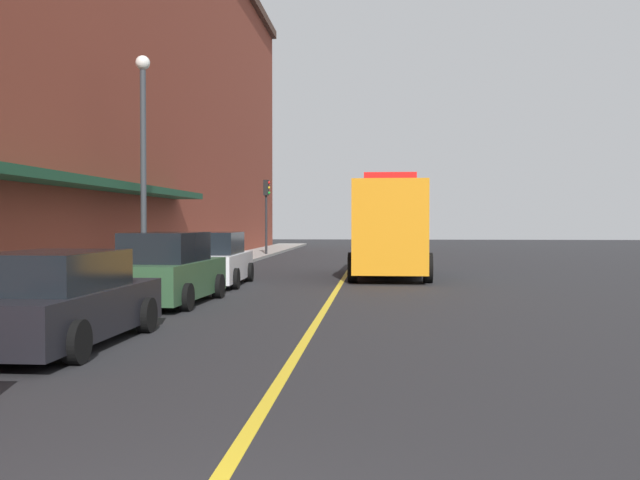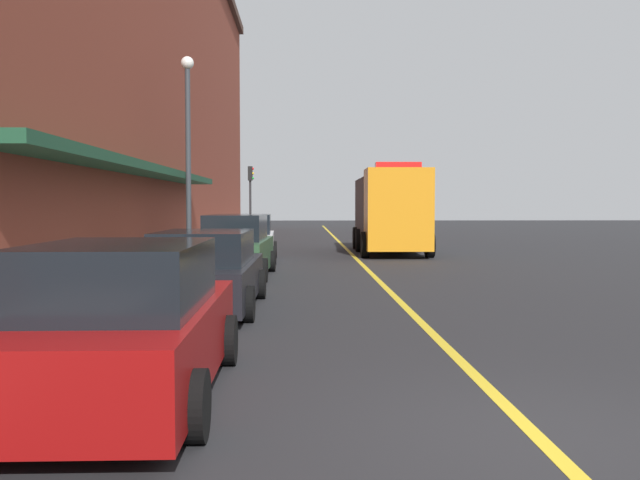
{
  "view_description": "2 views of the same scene",
  "coord_description": "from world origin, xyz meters",
  "px_view_note": "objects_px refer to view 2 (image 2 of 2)",
  "views": [
    {
      "loc": [
        1.24,
        -3.99,
        2.02
      ],
      "look_at": [
        -1.22,
        27.12,
        1.25
      ],
      "focal_mm": 41.71,
      "sensor_mm": 36.0,
      "label": 1
    },
    {
      "loc": [
        -2.09,
        -6.0,
        2.06
      ],
      "look_at": [
        -1.46,
        16.66,
        0.89
      ],
      "focal_mm": 39.33,
      "sensor_mm": 36.0,
      "label": 2
    }
  ],
  "objects_px": {
    "parked_car_3": "(247,239)",
    "street_lamp_left": "(188,136)",
    "utility_truck": "(390,212)",
    "parking_meter_0": "(111,262)",
    "parked_car_1": "(206,272)",
    "traffic_light_near": "(250,187)",
    "parked_car_0": "(124,325)",
    "parked_car_2": "(237,248)",
    "parking_meter_1": "(0,297)"
  },
  "relations": [
    {
      "from": "parked_car_2",
      "to": "parking_meter_1",
      "type": "distance_m",
      "value": 12.26
    },
    {
      "from": "parked_car_3",
      "to": "street_lamp_left",
      "type": "bearing_deg",
      "value": 114.13
    },
    {
      "from": "utility_truck",
      "to": "parked_car_1",
      "type": "bearing_deg",
      "value": -18.66
    },
    {
      "from": "parked_car_0",
      "to": "parking_meter_0",
      "type": "height_order",
      "value": "parked_car_0"
    },
    {
      "from": "parking_meter_0",
      "to": "parked_car_3",
      "type": "bearing_deg",
      "value": 84.2
    },
    {
      "from": "parking_meter_0",
      "to": "parking_meter_1",
      "type": "xyz_separation_m",
      "value": [
        0.0,
        -4.43,
        0.0
      ]
    },
    {
      "from": "traffic_light_near",
      "to": "parking_meter_1",
      "type": "bearing_deg",
      "value": -90.09
    },
    {
      "from": "parked_car_0",
      "to": "utility_truck",
      "type": "xyz_separation_m",
      "value": [
        5.61,
        21.94,
        0.95
      ]
    },
    {
      "from": "traffic_light_near",
      "to": "utility_truck",
      "type": "bearing_deg",
      "value": -65.9
    },
    {
      "from": "parked_car_0",
      "to": "street_lamp_left",
      "type": "height_order",
      "value": "street_lamp_left"
    },
    {
      "from": "parked_car_1",
      "to": "street_lamp_left",
      "type": "height_order",
      "value": "street_lamp_left"
    },
    {
      "from": "parking_meter_0",
      "to": "traffic_light_near",
      "type": "bearing_deg",
      "value": 89.89
    },
    {
      "from": "parked_car_1",
      "to": "utility_truck",
      "type": "height_order",
      "value": "utility_truck"
    },
    {
      "from": "parked_car_0",
      "to": "parking_meter_1",
      "type": "bearing_deg",
      "value": 79.68
    },
    {
      "from": "utility_truck",
      "to": "parking_meter_0",
      "type": "distance_m",
      "value": 18.64
    },
    {
      "from": "parked_car_3",
      "to": "parking_meter_1",
      "type": "bearing_deg",
      "value": 174.11
    },
    {
      "from": "parked_car_3",
      "to": "parking_meter_1",
      "type": "xyz_separation_m",
      "value": [
        -1.34,
        -17.58,
        0.27
      ]
    },
    {
      "from": "utility_truck",
      "to": "street_lamp_left",
      "type": "height_order",
      "value": "street_lamp_left"
    },
    {
      "from": "parked_car_2",
      "to": "traffic_light_near",
      "type": "bearing_deg",
      "value": 5.17
    },
    {
      "from": "parking_meter_1",
      "to": "parked_car_2",
      "type": "bearing_deg",
      "value": 83.18
    },
    {
      "from": "parking_meter_0",
      "to": "parking_meter_1",
      "type": "relative_size",
      "value": 1.0
    },
    {
      "from": "parked_car_0",
      "to": "parked_car_1",
      "type": "distance_m",
      "value": 6.22
    },
    {
      "from": "parked_car_0",
      "to": "parked_car_1",
      "type": "xyz_separation_m",
      "value": [
        0.03,
        6.22,
        -0.05
      ]
    },
    {
      "from": "parked_car_3",
      "to": "traffic_light_near",
      "type": "bearing_deg",
      "value": 2.16
    },
    {
      "from": "parked_car_1",
      "to": "parking_meter_0",
      "type": "distance_m",
      "value": 2.13
    },
    {
      "from": "street_lamp_left",
      "to": "utility_truck",
      "type": "bearing_deg",
      "value": 33.55
    },
    {
      "from": "parked_car_3",
      "to": "street_lamp_left",
      "type": "relative_size",
      "value": 0.68
    },
    {
      "from": "parked_car_3",
      "to": "street_lamp_left",
      "type": "height_order",
      "value": "street_lamp_left"
    },
    {
      "from": "utility_truck",
      "to": "traffic_light_near",
      "type": "xyz_separation_m",
      "value": [
        -6.95,
        15.53,
        1.42
      ]
    },
    {
      "from": "parked_car_0",
      "to": "parked_car_3",
      "type": "bearing_deg",
      "value": -0.16
    },
    {
      "from": "utility_truck",
      "to": "parking_meter_1",
      "type": "xyz_separation_m",
      "value": [
        -7.01,
        -21.69,
        -0.67
      ]
    },
    {
      "from": "parking_meter_1",
      "to": "street_lamp_left",
      "type": "height_order",
      "value": "street_lamp_left"
    },
    {
      "from": "parked_car_3",
      "to": "utility_truck",
      "type": "relative_size",
      "value": 0.63
    },
    {
      "from": "parked_car_0",
      "to": "traffic_light_near",
      "type": "relative_size",
      "value": 1.09
    },
    {
      "from": "parked_car_0",
      "to": "street_lamp_left",
      "type": "bearing_deg",
      "value": 6.38
    },
    {
      "from": "parking_meter_1",
      "to": "parked_car_0",
      "type": "bearing_deg",
      "value": -9.97
    },
    {
      "from": "parked_car_0",
      "to": "traffic_light_near",
      "type": "distance_m",
      "value": 37.56
    },
    {
      "from": "parked_car_0",
      "to": "parked_car_3",
      "type": "distance_m",
      "value": 17.82
    },
    {
      "from": "parked_car_2",
      "to": "street_lamp_left",
      "type": "relative_size",
      "value": 0.68
    },
    {
      "from": "parked_car_3",
      "to": "parking_meter_0",
      "type": "xyz_separation_m",
      "value": [
        -1.34,
        -13.15,
        0.27
      ]
    },
    {
      "from": "parked_car_0",
      "to": "parked_car_3",
      "type": "relative_size",
      "value": 0.99
    },
    {
      "from": "traffic_light_near",
      "to": "parked_car_1",
      "type": "bearing_deg",
      "value": -87.51
    },
    {
      "from": "parked_car_1",
      "to": "parked_car_3",
      "type": "height_order",
      "value": "parked_car_3"
    },
    {
      "from": "parked_car_3",
      "to": "traffic_light_near",
      "type": "distance_m",
      "value": 19.83
    },
    {
      "from": "utility_truck",
      "to": "traffic_light_near",
      "type": "relative_size",
      "value": 1.76
    },
    {
      "from": "parked_car_3",
      "to": "street_lamp_left",
      "type": "xyz_separation_m",
      "value": [
        -1.94,
        -0.93,
        3.6
      ]
    },
    {
      "from": "parked_car_1",
      "to": "traffic_light_near",
      "type": "bearing_deg",
      "value": 3.32
    },
    {
      "from": "parked_car_2",
      "to": "utility_truck",
      "type": "relative_size",
      "value": 0.62
    },
    {
      "from": "parked_car_1",
      "to": "street_lamp_left",
      "type": "distance_m",
      "value": 11.46
    },
    {
      "from": "parked_car_1",
      "to": "utility_truck",
      "type": "distance_m",
      "value": 16.71
    }
  ]
}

